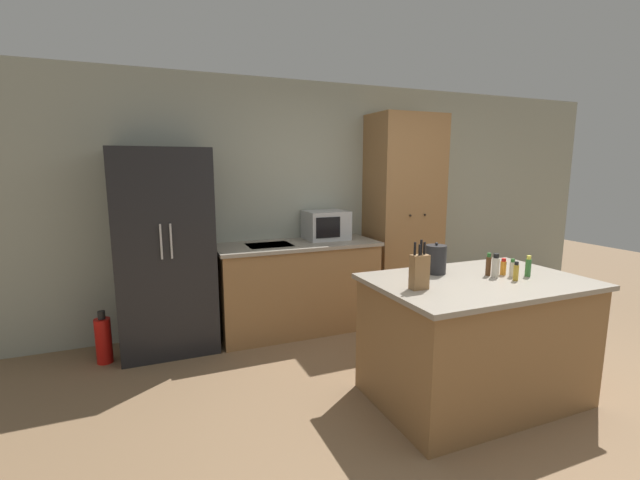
{
  "coord_description": "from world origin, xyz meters",
  "views": [
    {
      "loc": [
        -2.15,
        -2.1,
        1.7
      ],
      "look_at": [
        -0.71,
        1.4,
        1.05
      ],
      "focal_mm": 24.0,
      "sensor_mm": 36.0,
      "label": 1
    }
  ],
  "objects_px": {
    "spice_bottle_tall_dark": "(488,265)",
    "fire_extinguisher": "(104,340)",
    "knife_block": "(419,271)",
    "microwave": "(326,225)",
    "spice_bottle_pale_salt": "(503,267)",
    "spice_bottle_amber_oil": "(496,266)",
    "spice_bottle_green_herb": "(512,268)",
    "refrigerator": "(165,252)",
    "spice_bottle_short_red": "(516,272)",
    "spice_bottle_orange_cap": "(528,267)",
    "pantry_cabinet": "(403,217)",
    "kettle": "(436,259)"
  },
  "relations": [
    {
      "from": "spice_bottle_pale_salt",
      "to": "fire_extinguisher",
      "type": "xyz_separation_m",
      "value": [
        -2.84,
        1.65,
        -0.76
      ]
    },
    {
      "from": "pantry_cabinet",
      "to": "spice_bottle_amber_oil",
      "type": "distance_m",
      "value": 1.88
    },
    {
      "from": "pantry_cabinet",
      "to": "microwave",
      "type": "xyz_separation_m",
      "value": [
        -0.94,
        0.06,
        -0.05
      ]
    },
    {
      "from": "refrigerator",
      "to": "microwave",
      "type": "height_order",
      "value": "refrigerator"
    },
    {
      "from": "refrigerator",
      "to": "spice_bottle_tall_dark",
      "type": "relative_size",
      "value": 11.03
    },
    {
      "from": "microwave",
      "to": "spice_bottle_short_red",
      "type": "xyz_separation_m",
      "value": [
        0.6,
        -2.01,
        -0.11
      ]
    },
    {
      "from": "spice_bottle_short_red",
      "to": "fire_extinguisher",
      "type": "distance_m",
      "value": 3.42
    },
    {
      "from": "pantry_cabinet",
      "to": "spice_bottle_short_red",
      "type": "height_order",
      "value": "pantry_cabinet"
    },
    {
      "from": "refrigerator",
      "to": "spice_bottle_green_herb",
      "type": "xyz_separation_m",
      "value": [
        2.3,
        -1.82,
        0.04
      ]
    },
    {
      "from": "fire_extinguisher",
      "to": "knife_block",
      "type": "bearing_deg",
      "value": -40.13
    },
    {
      "from": "refrigerator",
      "to": "knife_block",
      "type": "distance_m",
      "value": 2.36
    },
    {
      "from": "knife_block",
      "to": "fire_extinguisher",
      "type": "distance_m",
      "value": 2.79
    },
    {
      "from": "knife_block",
      "to": "spice_bottle_short_red",
      "type": "xyz_separation_m",
      "value": [
        0.76,
        -0.08,
        -0.06
      ]
    },
    {
      "from": "pantry_cabinet",
      "to": "spice_bottle_pale_salt",
      "type": "distance_m",
      "value": 1.83
    },
    {
      "from": "knife_block",
      "to": "spice_bottle_pale_salt",
      "type": "distance_m",
      "value": 0.81
    },
    {
      "from": "spice_bottle_amber_oil",
      "to": "knife_block",
      "type": "bearing_deg",
      "value": -176.27
    },
    {
      "from": "spice_bottle_green_herb",
      "to": "spice_bottle_orange_cap",
      "type": "relative_size",
      "value": 0.86
    },
    {
      "from": "pantry_cabinet",
      "to": "spice_bottle_tall_dark",
      "type": "height_order",
      "value": "pantry_cabinet"
    },
    {
      "from": "knife_block",
      "to": "microwave",
      "type": "bearing_deg",
      "value": 85.25
    },
    {
      "from": "spice_bottle_tall_dark",
      "to": "spice_bottle_green_herb",
      "type": "height_order",
      "value": "spice_bottle_tall_dark"
    },
    {
      "from": "spice_bottle_short_red",
      "to": "spice_bottle_green_herb",
      "type": "relative_size",
      "value": 1.02
    },
    {
      "from": "spice_bottle_short_red",
      "to": "pantry_cabinet",
      "type": "bearing_deg",
      "value": 80.09
    },
    {
      "from": "pantry_cabinet",
      "to": "spice_bottle_orange_cap",
      "type": "bearing_deg",
      "value": -95.01
    },
    {
      "from": "fire_extinguisher",
      "to": "spice_bottle_amber_oil",
      "type": "bearing_deg",
      "value": -31.46
    },
    {
      "from": "microwave",
      "to": "spice_bottle_amber_oil",
      "type": "bearing_deg",
      "value": -74.12
    },
    {
      "from": "refrigerator",
      "to": "spice_bottle_pale_salt",
      "type": "distance_m",
      "value": 2.88
    },
    {
      "from": "refrigerator",
      "to": "spice_bottle_orange_cap",
      "type": "distance_m",
      "value": 3.05
    },
    {
      "from": "spice_bottle_pale_salt",
      "to": "fire_extinguisher",
      "type": "relative_size",
      "value": 0.27
    },
    {
      "from": "spice_bottle_green_herb",
      "to": "spice_bottle_short_red",
      "type": "bearing_deg",
      "value": -123.09
    },
    {
      "from": "spice_bottle_orange_cap",
      "to": "kettle",
      "type": "xyz_separation_m",
      "value": [
        -0.57,
        0.33,
        0.04
      ]
    },
    {
      "from": "microwave",
      "to": "spice_bottle_green_herb",
      "type": "bearing_deg",
      "value": -71.12
    },
    {
      "from": "knife_block",
      "to": "kettle",
      "type": "xyz_separation_m",
      "value": [
        0.37,
        0.31,
        -0.01
      ]
    },
    {
      "from": "spice_bottle_tall_dark",
      "to": "spice_bottle_pale_salt",
      "type": "height_order",
      "value": "spice_bottle_tall_dark"
    },
    {
      "from": "pantry_cabinet",
      "to": "spice_bottle_amber_oil",
      "type": "xyz_separation_m",
      "value": [
        -0.41,
        -1.83,
        -0.15
      ]
    },
    {
      "from": "spice_bottle_pale_salt",
      "to": "spice_bottle_orange_cap",
      "type": "xyz_separation_m",
      "value": [
        0.13,
        -0.1,
        0.01
      ]
    },
    {
      "from": "spice_bottle_amber_oil",
      "to": "spice_bottle_green_herb",
      "type": "xyz_separation_m",
      "value": [
        0.12,
        -0.04,
        -0.02
      ]
    },
    {
      "from": "spice_bottle_green_herb",
      "to": "spice_bottle_pale_salt",
      "type": "bearing_deg",
      "value": 103.0
    },
    {
      "from": "spice_bottle_pale_salt",
      "to": "spice_bottle_short_red",
      "type": "bearing_deg",
      "value": -104.88
    },
    {
      "from": "refrigerator",
      "to": "spice_bottle_short_red",
      "type": "distance_m",
      "value": 2.95
    },
    {
      "from": "spice_bottle_pale_salt",
      "to": "spice_bottle_green_herb",
      "type": "bearing_deg",
      "value": -77.0
    },
    {
      "from": "spice_bottle_pale_salt",
      "to": "spice_bottle_tall_dark",
      "type": "bearing_deg",
      "value": 166.2
    },
    {
      "from": "spice_bottle_tall_dark",
      "to": "fire_extinguisher",
      "type": "height_order",
      "value": "spice_bottle_tall_dark"
    },
    {
      "from": "refrigerator",
      "to": "spice_bottle_pale_salt",
      "type": "bearing_deg",
      "value": -37.4
    },
    {
      "from": "spice_bottle_orange_cap",
      "to": "spice_bottle_amber_oil",
      "type": "bearing_deg",
      "value": 162.85
    },
    {
      "from": "spice_bottle_short_red",
      "to": "spice_bottle_green_herb",
      "type": "xyz_separation_m",
      "value": [
        0.06,
        0.09,
        -0.0
      ]
    },
    {
      "from": "pantry_cabinet",
      "to": "spice_bottle_green_herb",
      "type": "relative_size",
      "value": 16.99
    },
    {
      "from": "spice_bottle_tall_dark",
      "to": "pantry_cabinet",
      "type": "bearing_deg",
      "value": 76.74
    },
    {
      "from": "spice_bottle_tall_dark",
      "to": "spice_bottle_green_herb",
      "type": "xyz_separation_m",
      "value": [
        0.13,
        -0.1,
        -0.02
      ]
    },
    {
      "from": "microwave",
      "to": "fire_extinguisher",
      "type": "distance_m",
      "value": 2.38
    },
    {
      "from": "knife_block",
      "to": "kettle",
      "type": "height_order",
      "value": "knife_block"
    }
  ]
}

